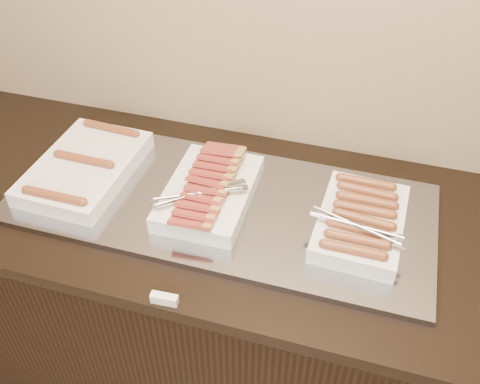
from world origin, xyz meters
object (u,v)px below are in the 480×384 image
at_px(counter, 220,301).
at_px(dish_right, 360,222).
at_px(warming_tray, 220,204).
at_px(dish_left, 85,167).
at_px(dish_center, 209,191).

xyz_separation_m(counter, dish_right, (0.41, -0.00, 0.50)).
bearing_deg(dish_right, counter, -178.43).
bearing_deg(warming_tray, counter, 180.00).
xyz_separation_m(warming_tray, dish_left, (-0.42, 0.00, 0.04)).
xyz_separation_m(dish_left, dish_right, (0.82, -0.00, 0.01)).
distance_m(counter, dish_left, 0.64).
bearing_deg(dish_right, dish_center, -177.85).
distance_m(dish_center, dish_right, 0.43).
xyz_separation_m(warming_tray, dish_center, (-0.03, -0.00, 0.05)).
xyz_separation_m(dish_left, dish_center, (0.39, -0.00, 0.01)).
distance_m(counter, dish_center, 0.50).
bearing_deg(counter, dish_center, -168.54).
xyz_separation_m(counter, dish_center, (-0.02, -0.00, 0.50)).
height_order(counter, dish_center, dish_center).
relative_size(counter, dish_right, 6.14).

